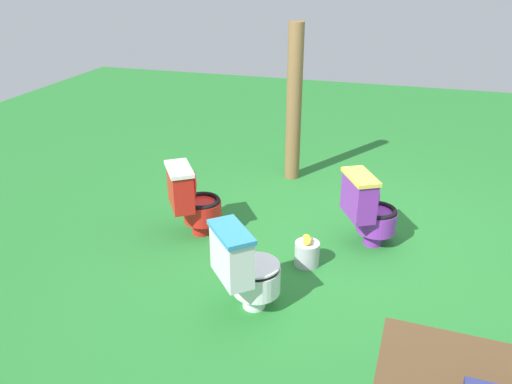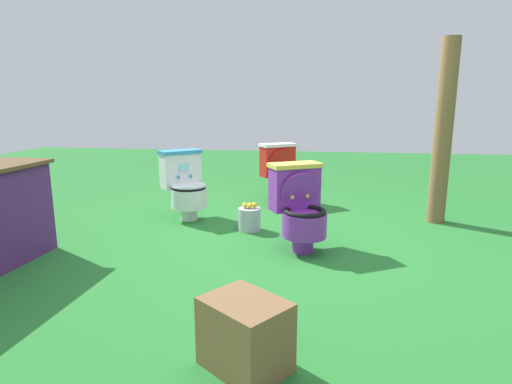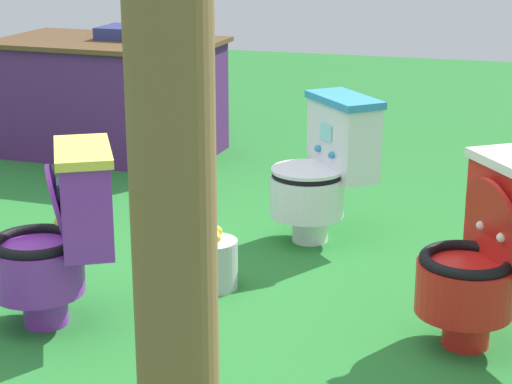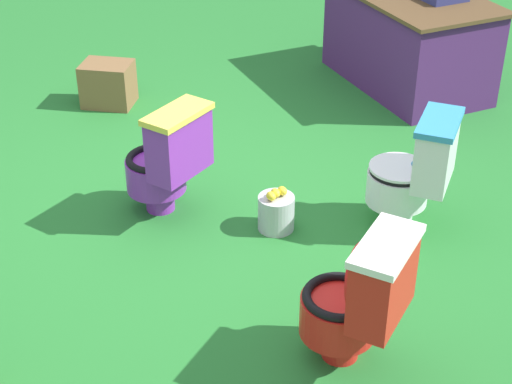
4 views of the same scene
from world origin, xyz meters
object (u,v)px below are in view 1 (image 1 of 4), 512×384
Objects in this scene: toilet_purple at (369,209)px; wooden_post at (294,104)px; toilet_red at (192,200)px; toilet_white at (246,268)px; lemon_bucket at (307,253)px.

wooden_post reaches higher than toilet_purple.
wooden_post is (-0.61, -1.67, 0.55)m from toilet_red.
toilet_purple is at bearing 106.23° from toilet_white.
toilet_red is 1.28m from toilet_white.
wooden_post is at bearing -171.61° from toilet_purple.
toilet_purple is at bearing -133.06° from lemon_bucket.
lemon_bucket is (0.47, 0.50, -0.26)m from toilet_purple.
toilet_white is at bearing 6.92° from toilet_red.
toilet_purple is 0.39× the size of wooden_post.
lemon_bucket is at bearing 45.22° from toilet_red.
toilet_red is 1.22m from lemon_bucket.
lemon_bucket is at bearing 106.66° from wooden_post.
toilet_purple is 1.48m from toilet_white.
toilet_white is (0.80, 1.24, -0.00)m from toilet_purple.
toilet_white reaches higher than lemon_bucket.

